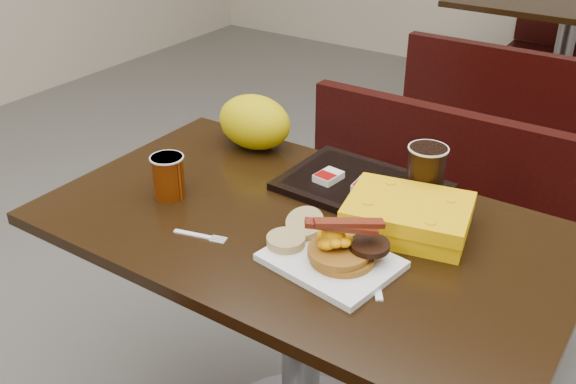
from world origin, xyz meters
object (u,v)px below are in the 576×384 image
Objects in this scene: platter at (331,261)px; clamshell at (408,216)px; bench_near_n at (414,230)px; coffee_cup_far at (426,171)px; knife at (374,273)px; hashbrown_sleeve_right at (368,185)px; tray at (362,187)px; fork at (193,234)px; table_near at (301,347)px; coffee_cup_near at (168,177)px; hashbrown_sleeve_left at (329,177)px; bench_far_s at (521,116)px; table_far at (559,72)px; paper_bag at (255,122)px; pancake_stack at (342,254)px.

platter is 0.96× the size of clamshell.
coffee_cup_far is at bearing -67.66° from bench_near_n.
knife is 2.18× the size of hashbrown_sleeve_right.
hashbrown_sleeve_right is at bearing -33.09° from tray.
table_near is at bearing 30.97° from fork.
platter is 0.48m from coffee_cup_near.
hashbrown_sleeve_left is (-0.27, 0.27, 0.03)m from knife.
platter is 2.40× the size of coffee_cup_near.
coffee_cup_far is (0.18, -1.65, 0.47)m from bench_far_s.
table_far is 3.10× the size of tray.
tray is (0.04, -0.49, 0.40)m from bench_near_n.
bench_far_s is at bearing 93.28° from tray.
paper_bag is at bearing -101.56° from bench_far_s.
tray is (0.21, 0.39, 0.01)m from fork.
fork is at bearing -94.81° from bench_far_s.
bench_far_s is at bearing 80.32° from coffee_cup_near.
coffee_cup_near is 1.55× the size of hashbrown_sleeve_left.
coffee_cup_far is at bearing 31.90° from coffee_cup_near.
coffee_cup_near is (-0.34, -2.68, 0.43)m from table_far.
knife is at bearing -83.50° from bench_far_s.
bench_near_n is 2.59× the size of tray.
table_near is 0.47m from clamshell.
hashbrown_sleeve_left is (-0.04, -1.72, 0.42)m from bench_far_s.
fork is 0.48m from paper_bag.
table_far is 2.73m from platter.
clamshell is at bearing -70.62° from bench_near_n.
bench_near_n is 1.90m from table_far.
tray is 0.17m from coffee_cup_far.
paper_bag is at bearing 89.41° from coffee_cup_near.
hashbrown_sleeve_left is (-0.08, -0.03, 0.02)m from tray.
platter is at bearing -121.53° from clamshell.
coffee_cup_far is 0.46× the size of clamshell.
knife is 0.32m from hashbrown_sleeve_right.
pancake_stack reaches higher than fork.
clamshell is 0.57m from paper_bag.
bench_near_n is 14.53× the size of hashbrown_sleeve_left.
paper_bag is at bearing -98.15° from table_far.
pancake_stack is 0.62× the size of paper_bag.
pancake_stack is (0.16, -2.70, 0.40)m from table_far.
coffee_cup_near is at bearing -150.52° from hashbrown_sleeve_right.
coffee_cup_near is at bearing 177.58° from pancake_stack.
hashbrown_sleeve_right reaches higher than fork.
coffee_cup_near is (-0.34, -0.08, 0.43)m from table_near.
tray is at bearing 115.97° from platter.
pancake_stack reaches higher than platter.
knife is at bearing -1.41° from fork.
fork is at bearing -134.45° from table_near.
bench_far_s is at bearing 90.00° from table_near.
hashbrown_sleeve_left reaches higher than bench_far_s.
table_far is 1.20× the size of bench_far_s.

